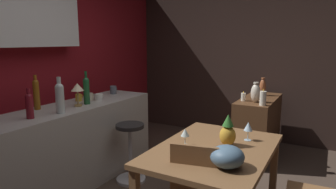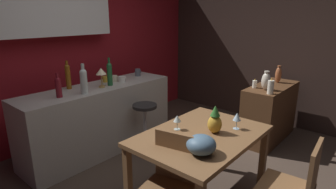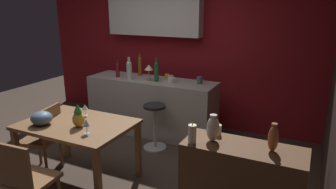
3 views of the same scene
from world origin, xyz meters
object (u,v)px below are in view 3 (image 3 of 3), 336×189
Objects in this scene: cup_mustard at (167,77)px; vase_ceramic_ivory at (213,129)px; wine_glass_right at (86,123)px; sideboard_cabinet at (241,186)px; wine_bottle_green at (156,71)px; pillar_candle_short at (192,134)px; counter_lamp at (149,68)px; vase_copper at (273,138)px; wine_bottle_ruby at (118,69)px; cup_cream at (171,78)px; pillar_candle_tall at (218,130)px; wine_bottle_clear at (129,69)px; wine_glass_left at (85,107)px; fruit_bowl at (42,118)px; cup_slate at (199,80)px; chair_near_window at (45,137)px; bar_stool at (155,126)px; chair_by_doorway at (27,179)px; cup_white at (171,80)px; wine_bottle_amber at (140,65)px; pineapple_centerpiece at (78,117)px; dining_table at (77,130)px.

vase_ceramic_ivory reaches higher than cup_mustard.
sideboard_cabinet is at bearing 8.90° from wine_glass_right.
wine_bottle_green is 1.83× the size of pillar_candle_short.
vase_copper is (2.08, -1.52, -0.15)m from counter_lamp.
sideboard_cabinet is at bearing -32.25° from wine_bottle_ruby.
cup_cream is 1.96m from pillar_candle_tall.
wine_bottle_clear is at bearing -169.37° from wine_bottle_green.
vase_ceramic_ivory is at bearing -6.35° from wine_glass_left.
sideboard_cabinet is 7.71× the size of wine_glass_left.
fruit_bowl is (-2.22, -0.27, 0.41)m from sideboard_cabinet.
cup_slate is 1.86m from vase_ceramic_ivory.
wine_bottle_ruby is at bearing 144.12° from vase_ceramic_ivory.
chair_near_window is 2.28m from cup_slate.
sideboard_cabinet is 2.93m from wine_bottle_ruby.
pillar_candle_short reaches higher than fruit_bowl.
chair_by_doorway is at bearing -98.38° from bar_stool.
counter_lamp is at bearing -174.47° from cup_white.
sideboard_cabinet is 9.19× the size of cup_slate.
wine_bottle_ruby reaches higher than wine_glass_left.
cup_mustard is (0.08, 0.21, -0.13)m from wine_bottle_green.
cup_cream is at bearing 73.36° from wine_glass_left.
chair_near_window is 2.38× the size of wine_bottle_green.
cup_slate is 2.12m from vase_copper.
fruit_bowl is 0.66× the size of wine_bottle_amber.
sideboard_cabinet is 1.25× the size of chair_by_doorway.
wine_bottle_green reaches higher than cup_white.
cup_cream is (0.27, 2.54, 0.46)m from chair_by_doorway.
chair_by_doorway is 2.46× the size of wine_bottle_clear.
wine_bottle_clear is (-0.64, 0.36, 0.71)m from bar_stool.
sideboard_cabinet is at bearing -27.11° from pillar_candle_tall.
counter_lamp is at bearing -135.48° from cup_mustard.
pineapple_centerpiece is (-1.80, -0.13, 0.44)m from sideboard_cabinet.
wine_glass_left is 1.19× the size of cup_slate.
wine_bottle_amber is at bearing 140.34° from sideboard_cabinet.
cup_mustard is at bearing 66.99° from chair_near_window.
cup_slate is at bearing -5.18° from wine_bottle_amber.
chair_near_window is at bearing 169.09° from wine_glass_right.
wine_bottle_green is 1.32× the size of wine_bottle_ruby.
fruit_bowl is (-0.71, -1.35, 0.46)m from bar_stool.
wine_bottle_ruby is 2.63m from vase_ceramic_ivory.
dining_table is 3.50× the size of wine_bottle_amber.
chair_by_doorway is at bearing -149.98° from vase_ceramic_ivory.
pineapple_centerpiece is 1.78m from wine_bottle_ruby.
dining_table is 1.85× the size of bar_stool.
chair_near_window reaches higher than dining_table.
wine_glass_right is 1.50× the size of cup_mustard.
wine_bottle_clear is (-0.56, 1.70, 0.21)m from wine_glass_right.
wine_bottle_amber reaches higher than cup_white.
vase_ceramic_ivory is (1.68, -0.19, 0.10)m from wine_glass_left.
chair_by_doorway is 3.14× the size of wine_bottle_ruby.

